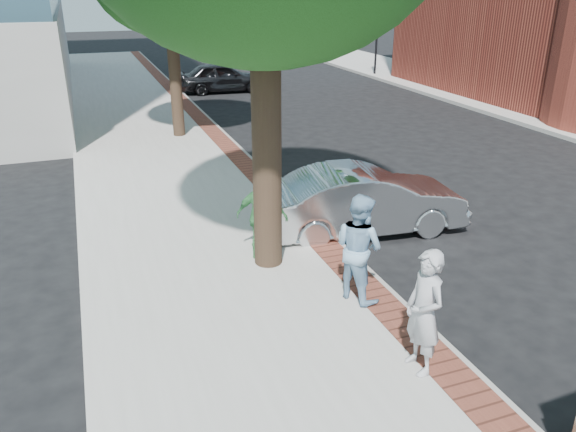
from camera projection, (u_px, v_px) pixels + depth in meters
name	position (u px, v px, depth m)	size (l,w,h in m)	color
ground	(339.00, 314.00, 9.28)	(120.00, 120.00, 0.00)	black
sidewalk	(169.00, 175.00, 15.69)	(5.00, 60.00, 0.15)	#9E9991
brick_strip	(245.00, 164.00, 16.36)	(0.60, 60.00, 0.01)	brown
curb	(256.00, 165.00, 16.50)	(0.10, 60.00, 0.15)	gray
signal_near	(169.00, 43.00, 27.72)	(0.70, 0.15, 3.80)	black
signal_far	(377.00, 35.00, 31.42)	(0.70, 0.15, 3.80)	black
parking_meter	(359.00, 226.00, 9.61)	(0.12, 0.32, 1.47)	gray
person_gray	(424.00, 312.00, 7.40)	(0.65, 0.43, 1.79)	#A7A6AB
person_officer	(359.00, 247.00, 9.16)	(0.89, 0.69, 1.83)	#86AFCF
person_green	(262.00, 217.00, 10.51)	(1.00, 0.41, 1.70)	#408E4B
sedan_silver	(364.00, 201.00, 12.06)	(1.52, 4.37, 1.44)	#BABDC2
bg_car	(222.00, 77.00, 27.46)	(1.70, 4.23, 1.44)	black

